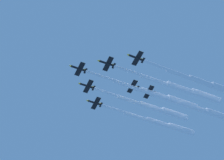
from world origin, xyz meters
name	(u,v)px	position (x,y,z in m)	size (l,w,h in m)	color
jet_lead	(158,95)	(14.30, 24.92, 157.27)	(42.55, 70.60, 4.51)	black
jet_port_inner	(182,89)	(28.81, 25.83, 156.16)	(41.34, 66.77, 4.59)	black
jet_starboard_inner	(154,108)	(6.20, 35.01, 157.83)	(37.80, 63.38, 4.56)	black
jet_port_mid	(203,82)	(40.87, 25.55, 155.20)	(36.51, 61.06, 4.50)	black
jet_starboard_mid	(160,123)	(2.02, 50.86, 157.62)	(39.05, 64.95, 4.57)	black
jet_port_outer	(198,108)	(27.38, 48.72, 157.42)	(39.03, 65.14, 4.52)	black
jet_starboard_outer	(219,116)	(34.99, 62.22, 157.46)	(42.81, 71.89, 4.58)	black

